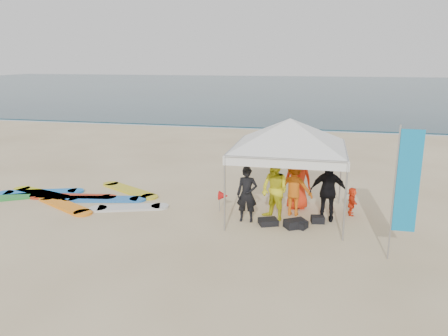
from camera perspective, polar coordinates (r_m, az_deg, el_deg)
ground at (r=11.36m, az=-3.07°, el=-9.03°), size 120.00×120.00×0.00m
ocean at (r=70.24m, az=10.48°, el=10.33°), size 160.00×84.00×0.08m
shoreline_foam at (r=28.74m, az=6.81°, el=5.13°), size 160.00×1.20×0.01m
person_black_a at (r=12.18m, az=3.01°, el=-3.45°), size 0.59×0.40×1.58m
person_yellow at (r=12.33m, az=6.62°, el=-2.88°), size 1.08×1.05×1.75m
person_orange_a at (r=12.81m, az=9.14°, el=-2.53°), size 1.10×0.67×1.67m
person_black_b at (r=12.50m, az=13.49°, el=-2.99°), size 1.03×0.45×1.74m
person_orange_b at (r=13.36m, az=9.59°, el=-1.69°), size 0.96×0.75×1.73m
person_seated at (r=13.31m, az=16.35°, el=-4.18°), size 0.26×0.77×0.83m
canopy_tent at (r=12.30m, az=8.66°, el=6.37°), size 4.32×4.32×3.26m
feather_flag at (r=10.32m, az=22.69°, el=-1.85°), size 0.53×0.04×3.10m
marker_pennant at (r=13.00m, az=-0.08°, el=-3.65°), size 0.28×0.28×0.64m
gear_pile at (r=12.18m, az=8.89°, el=-7.06°), size 1.84×0.95×0.22m
surfboard_spread at (r=15.17m, az=-19.08°, el=-3.65°), size 6.29×3.45×0.07m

